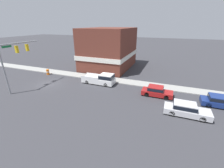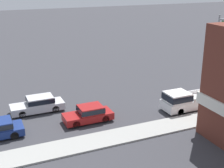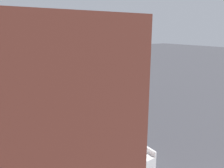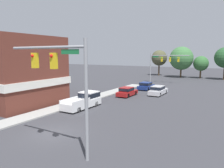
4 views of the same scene
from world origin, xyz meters
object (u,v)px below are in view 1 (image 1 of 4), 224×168
object	(u,v)px
car_lead	(156,91)
car_second_ahead	(219,101)
pickup_truck_parked	(101,79)
construction_barrel	(48,72)
car_oncoming	(186,109)

from	to	relation	value
car_lead	car_second_ahead	size ratio (longest dim) A/B	1.00
car_lead	pickup_truck_parked	xyz separation A→B (m)	(-1.22, -9.29, 0.17)
car_second_ahead	pickup_truck_parked	bearing A→B (deg)	-94.69
car_second_ahead	car_lead	bearing A→B (deg)	-91.26
construction_barrel	car_oncoming	bearing A→B (deg)	77.29
car_lead	construction_barrel	world-z (taller)	car_lead
car_lead	construction_barrel	size ratio (longest dim) A/B	3.88
car_oncoming	car_second_ahead	world-z (taller)	car_oncoming
car_lead	car_oncoming	xyz separation A→B (m)	(3.85, 3.63, 0.03)
car_lead	construction_barrel	xyz separation A→B (m)	(-1.83, -21.58, -0.18)
car_lead	construction_barrel	distance (m)	21.66
pickup_truck_parked	car_oncoming	bearing A→B (deg)	68.55
car_oncoming	pickup_truck_parked	world-z (taller)	pickup_truck_parked
pickup_truck_parked	construction_barrel	size ratio (longest dim) A/B	5.13
car_second_ahead	pickup_truck_parked	xyz separation A→B (m)	(-1.39, -16.91, 0.19)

